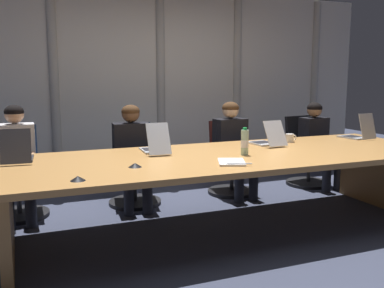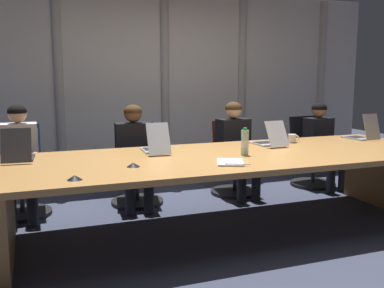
{
  "view_description": "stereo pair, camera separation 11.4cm",
  "coord_description": "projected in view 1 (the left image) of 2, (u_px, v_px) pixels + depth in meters",
  "views": [
    {
      "loc": [
        -1.82,
        -3.63,
        1.47
      ],
      "look_at": [
        -0.31,
        0.13,
        0.83
      ],
      "focal_mm": 40.82,
      "sensor_mm": 36.0,
      "label": 1
    },
    {
      "loc": [
        -1.72,
        -3.67,
        1.47
      ],
      "look_at": [
        -0.31,
        0.13,
        0.83
      ],
      "focal_mm": 40.82,
      "sensor_mm": 36.0,
      "label": 2
    }
  ],
  "objects": [
    {
      "name": "office_chair_left_mid",
      "position": [
        134.0,
        174.0,
        5.05
      ],
      "size": [
        0.6,
        0.61,
        0.92
      ],
      "rotation": [
        0.0,
        0.0,
        -1.74
      ],
      "color": "navy",
      "rests_on": "ground_plane"
    },
    {
      "name": "conference_mic_left_side",
      "position": [
        135.0,
        165.0,
        3.54
      ],
      "size": [
        0.11,
        0.11,
        0.03
      ],
      "primitive_type": "cone",
      "color": "black",
      "rests_on": "conference_table"
    },
    {
      "name": "person_left_end",
      "position": [
        17.0,
        156.0,
        4.39
      ],
      "size": [
        0.37,
        0.55,
        1.18
      ],
      "rotation": [
        0.0,
        0.0,
        -1.58
      ],
      "color": "silver",
      "rests_on": "ground_plane"
    },
    {
      "name": "office_chair_center",
      "position": [
        230.0,
        166.0,
        5.51
      ],
      "size": [
        0.6,
        0.6,
        0.9
      ],
      "rotation": [
        0.0,
        0.0,
        -1.65
      ],
      "color": "#511E19",
      "rests_on": "ground_plane"
    },
    {
      "name": "laptop_left_end",
      "position": [
        18.0,
        155.0,
        3.77
      ],
      "size": [
        0.28,
        0.45,
        0.3
      ],
      "rotation": [
        0.0,
        0.0,
        1.49
      ],
      "color": "#2D2D33",
      "rests_on": "conference_table"
    },
    {
      "name": "ground_plane",
      "position": [
        226.0,
        229.0,
        4.23
      ],
      "size": [
        13.39,
        13.39,
        0.0
      ],
      "primitive_type": "plane",
      "color": "#383D51"
    },
    {
      "name": "conference_table",
      "position": [
        227.0,
        168.0,
        4.13
      ],
      "size": [
        4.39,
        1.48,
        0.73
      ],
      "color": "#B77F42",
      "rests_on": "ground_plane"
    },
    {
      "name": "office_chair_right_mid",
      "position": [
        307.0,
        159.0,
        5.94
      ],
      "size": [
        0.6,
        0.6,
        0.92
      ],
      "rotation": [
        0.0,
        0.0,
        -1.44
      ],
      "color": "black",
      "rests_on": "ground_plane"
    },
    {
      "name": "laptop_left_mid",
      "position": [
        155.0,
        147.0,
        4.21
      ],
      "size": [
        0.24,
        0.49,
        0.3
      ],
      "rotation": [
        0.0,
        0.0,
        1.51
      ],
      "color": "#A8ADB7",
      "rests_on": "conference_table"
    },
    {
      "name": "water_bottle_primary",
      "position": [
        245.0,
        142.0,
        4.08
      ],
      "size": [
        0.07,
        0.07,
        0.26
      ],
      "color": "#ADD1B2",
      "rests_on": "conference_table"
    },
    {
      "name": "person_right_mid",
      "position": [
        318.0,
        139.0,
        5.76
      ],
      "size": [
        0.39,
        0.57,
        1.12
      ],
      "rotation": [
        0.0,
        0.0,
        -1.49
      ],
      "color": "black",
      "rests_on": "ground_plane"
    },
    {
      "name": "spiral_notepad",
      "position": [
        232.0,
        162.0,
        3.71
      ],
      "size": [
        0.32,
        0.36,
        0.03
      ],
      "rotation": [
        0.0,
        0.0,
        -0.39
      ],
      "color": "silver",
      "rests_on": "conference_table"
    },
    {
      "name": "office_chair_left_end",
      "position": [
        18.0,
        183.0,
        4.59
      ],
      "size": [
        0.6,
        0.6,
        0.95
      ],
      "rotation": [
        0.0,
        0.0,
        -1.58
      ],
      "color": "navy",
      "rests_on": "ground_plane"
    },
    {
      "name": "conference_mic_middle",
      "position": [
        78.0,
        178.0,
        3.09
      ],
      "size": [
        0.11,
        0.11,
        0.03
      ],
      "primitive_type": "cone",
      "color": "black",
      "rests_on": "conference_table"
    },
    {
      "name": "laptop_center",
      "position": [
        267.0,
        140.0,
        4.67
      ],
      "size": [
        0.26,
        0.45,
        0.27
      ],
      "rotation": [
        0.0,
        0.0,
        1.65
      ],
      "color": "#BCBCC1",
      "rests_on": "conference_table"
    },
    {
      "name": "curtain_backdrop",
      "position": [
        155.0,
        86.0,
        6.1
      ],
      "size": [
        6.7,
        0.17,
        2.64
      ],
      "color": "beige",
      "rests_on": "ground_plane"
    },
    {
      "name": "person_left_mid",
      "position": [
        133.0,
        149.0,
        4.84
      ],
      "size": [
        0.44,
        0.57,
        1.15
      ],
      "rotation": [
        0.0,
        0.0,
        -1.65
      ],
      "color": "black",
      "rests_on": "ground_plane"
    },
    {
      "name": "laptop_right_mid",
      "position": [
        358.0,
        134.0,
        5.13
      ],
      "size": [
        0.25,
        0.42,
        0.31
      ],
      "rotation": [
        0.0,
        0.0,
        1.66
      ],
      "color": "#A8ADB7",
      "rests_on": "conference_table"
    },
    {
      "name": "person_center",
      "position": [
        234.0,
        143.0,
        5.31
      ],
      "size": [
        0.42,
        0.57,
        1.15
      ],
      "rotation": [
        0.0,
        0.0,
        -1.49
      ],
      "color": "black",
      "rests_on": "ground_plane"
    },
    {
      "name": "coffee_mug_near",
      "position": [
        290.0,
        138.0,
        4.87
      ],
      "size": [
        0.14,
        0.09,
        0.09
      ],
      "color": "white",
      "rests_on": "conference_table"
    }
  ]
}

